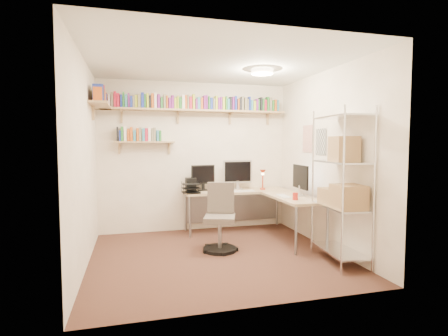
% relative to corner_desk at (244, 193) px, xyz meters
% --- Properties ---
extents(ground, '(3.20, 3.20, 0.00)m').
position_rel_corner_desk_xyz_m(ground, '(-0.69, -0.99, -0.68)').
color(ground, '#3F231B').
rests_on(ground, ground).
extents(room_shell, '(3.24, 3.04, 2.52)m').
position_rel_corner_desk_xyz_m(room_shell, '(-0.69, -0.98, 0.87)').
color(room_shell, beige).
rests_on(room_shell, ground).
extents(wall_shelves, '(3.12, 1.09, 0.80)m').
position_rel_corner_desk_xyz_m(wall_shelves, '(-1.11, 0.31, 1.35)').
color(wall_shelves, tan).
rests_on(wall_shelves, ground).
extents(corner_desk, '(1.83, 1.79, 1.19)m').
position_rel_corner_desk_xyz_m(corner_desk, '(0.00, 0.00, 0.00)').
color(corner_desk, tan).
rests_on(corner_desk, ground).
extents(office_chair, '(0.52, 0.53, 0.93)m').
position_rel_corner_desk_xyz_m(office_chair, '(-0.58, -0.74, -0.29)').
color(office_chair, black).
rests_on(office_chair, ground).
extents(wire_rack, '(0.47, 0.85, 1.90)m').
position_rel_corner_desk_xyz_m(wire_rack, '(0.72, -1.65, 0.33)').
color(wire_rack, silver).
rests_on(wire_rack, ground).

